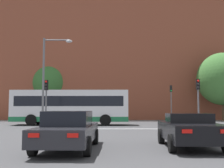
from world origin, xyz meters
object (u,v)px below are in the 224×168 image
object	(u,v)px
traffic_light_far_right	(171,97)
street_lamp_junction	(49,72)
traffic_light_near_left	(46,95)
pedestrian_waiting	(95,112)
bus_crossing_lead	(71,106)
traffic_light_near_right	(198,95)
car_saloon_left	(69,130)
car_roadster_right	(190,130)

from	to	relation	value
traffic_light_far_right	street_lamp_junction	world-z (taller)	street_lamp_junction
traffic_light_near_left	pedestrian_waiting	world-z (taller)	traffic_light_near_left
traffic_light_far_right	pedestrian_waiting	world-z (taller)	traffic_light_far_right
bus_crossing_lead	traffic_light_near_right	size ratio (longest dim) A/B	2.81
car_saloon_left	pedestrian_waiting	size ratio (longest dim) A/B	2.75
traffic_light_far_right	street_lamp_junction	distance (m)	17.06
traffic_light_near_left	traffic_light_far_right	size ratio (longest dim) A/B	0.87
bus_crossing_lead	street_lamp_junction	xyz separation A→B (m)	(-0.98, -4.66, 2.60)
traffic_light_near_right	street_lamp_junction	xyz separation A→B (m)	(-11.53, -0.26, 1.74)
car_roadster_right	bus_crossing_lead	bearing A→B (deg)	116.26
bus_crossing_lead	traffic_light_near_left	world-z (taller)	traffic_light_near_left
car_saloon_left	traffic_light_far_right	xyz separation A→B (m)	(8.40, 23.10, 2.15)
car_roadster_right	street_lamp_junction	xyz separation A→B (m)	(-8.04, 10.36, 3.62)
traffic_light_far_right	street_lamp_junction	bearing A→B (deg)	-134.03
bus_crossing_lead	traffic_light_near_left	size ratio (longest dim) A/B	2.84
car_saloon_left	traffic_light_near_right	distance (m)	13.91
car_roadster_right	traffic_light_near_left	distance (m)	13.74
bus_crossing_lead	traffic_light_far_right	bearing A→B (deg)	124.91
traffic_light_near_right	car_roadster_right	bearing A→B (deg)	-108.20
car_saloon_left	traffic_light_near_left	distance (m)	12.02
pedestrian_waiting	bus_crossing_lead	bearing A→B (deg)	-30.81
car_roadster_right	traffic_light_near_right	bearing A→B (deg)	72.90
traffic_light_near_left	car_saloon_left	bearing A→B (deg)	-71.98
car_roadster_right	street_lamp_junction	world-z (taller)	street_lamp_junction
car_saloon_left	street_lamp_junction	world-z (taller)	street_lamp_junction
bus_crossing_lead	car_saloon_left	bearing A→B (deg)	8.89
traffic_light_far_right	street_lamp_junction	xyz separation A→B (m)	(-11.82, -12.22, 1.42)
bus_crossing_lead	pedestrian_waiting	xyz separation A→B (m)	(1.68, 8.27, -0.64)
traffic_light_near_left	pedestrian_waiting	bearing A→B (deg)	76.83
street_lamp_junction	pedestrian_waiting	xyz separation A→B (m)	(2.66, 12.93, -3.23)
bus_crossing_lead	pedestrian_waiting	distance (m)	8.46
car_saloon_left	traffic_light_near_left	xyz separation A→B (m)	(-3.68, 11.30, 1.81)
bus_crossing_lead	traffic_light_near_right	world-z (taller)	traffic_light_near_right
traffic_light_far_right	traffic_light_near_right	distance (m)	11.97
street_lamp_junction	pedestrian_waiting	size ratio (longest dim) A/B	3.87
traffic_light_far_right	pedestrian_waiting	bearing A→B (deg)	175.59
street_lamp_junction	traffic_light_near_right	bearing A→B (deg)	1.28
traffic_light_near_left	traffic_light_far_right	xyz separation A→B (m)	(12.08, 11.80, 0.34)
car_saloon_left	traffic_light_near_left	size ratio (longest dim) A/B	1.33
traffic_light_near_left	traffic_light_near_right	bearing A→B (deg)	-0.79
car_saloon_left	car_roadster_right	distance (m)	4.66
car_roadster_right	street_lamp_junction	size ratio (longest dim) A/B	0.61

